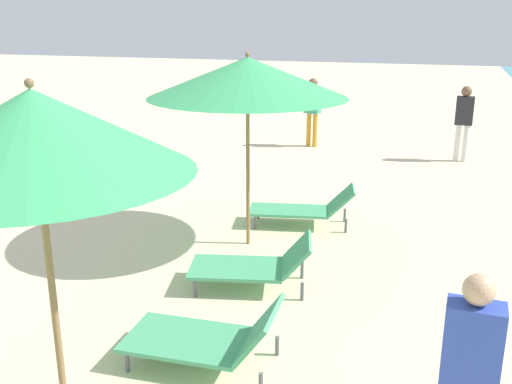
% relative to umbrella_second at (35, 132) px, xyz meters
% --- Properties ---
extents(umbrella_second, '(2.01, 2.01, 2.68)m').
position_rel_umbrella_second_xyz_m(umbrella_second, '(0.00, 0.00, 0.00)').
color(umbrella_second, olive).
rests_on(umbrella_second, ground).
extents(lounger_second_shoreside, '(1.41, 0.75, 0.63)m').
position_rel_umbrella_second_xyz_m(lounger_second_shoreside, '(0.58, 1.29, -2.07)').
color(lounger_second_shoreside, '#4CA572').
rests_on(lounger_second_shoreside, ground).
extents(umbrella_farthest, '(2.59, 2.59, 2.59)m').
position_rel_umbrella_second_xyz_m(umbrella_farthest, '(0.02, 4.16, -0.07)').
color(umbrella_farthest, olive).
rests_on(umbrella_farthest, ground).
extents(lounger_farthest_shoreside, '(1.63, 0.86, 0.62)m').
position_rel_umbrella_second_xyz_m(lounger_farthest_shoreside, '(0.60, 5.10, -2.07)').
color(lounger_farthest_shoreside, '#4CA572').
rests_on(lounger_farthest_shoreside, ground).
extents(lounger_farthest_inland, '(1.51, 0.96, 0.61)m').
position_rel_umbrella_second_xyz_m(lounger_farthest_inland, '(0.51, 2.90, -2.06)').
color(lounger_farthest_inland, '#4CA572').
rests_on(lounger_farthest_inland, ground).
extents(person_walking_near, '(0.41, 0.31, 1.62)m').
position_rel_umbrella_second_xyz_m(person_walking_near, '(-0.45, 10.52, -1.37)').
color(person_walking_near, orange).
rests_on(person_walking_near, ground).
extents(person_walking_mid, '(0.37, 0.24, 1.61)m').
position_rel_umbrella_second_xyz_m(person_walking_mid, '(2.92, 10.03, -1.37)').
color(person_walking_mid, silver).
rests_on(person_walking_mid, ground).
extents(person_walking_far, '(0.37, 0.24, 1.52)m').
position_rel_umbrella_second_xyz_m(person_walking_far, '(2.72, 0.53, -1.43)').
color(person_walking_far, '#334CB2').
rests_on(person_walking_far, ground).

